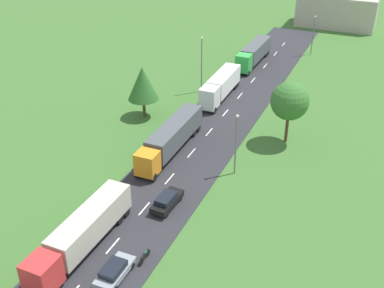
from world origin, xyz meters
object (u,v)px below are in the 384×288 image
truck_third (221,85)px  tree_elm (143,83)px  distant_building (337,10)px  truck_lead (82,233)px  car_second (114,271)px  lamppost_third (202,62)px  car_third (167,201)px  lamppost_second (236,141)px  truck_second (171,137)px  truck_fourth (254,53)px  tree_pine (290,101)px  lamppost_fourth (313,33)px  motorcycle_courier (145,256)px

truck_third → tree_elm: (-7.86, -10.28, 2.97)m
tree_elm → distant_building: size_ratio=0.44×
truck_lead → car_second: 5.12m
truck_third → lamppost_third: 4.85m
truck_lead → car_third: 10.01m
lamppost_second → lamppost_third: 24.25m
car_second → car_third: bearing=91.5°
truck_second → truck_fourth: truck_second is taller
tree_pine → distant_building: (-2.62, 57.58, -2.28)m
truck_third → lamppost_second: bearing=-65.0°
car_third → distant_building: (5.44, 76.54, 2.66)m
truck_second → lamppost_fourth: size_ratio=1.94×
lamppost_fourth → distant_building: 21.98m
car_second → tree_pine: (7.77, 29.88, 4.97)m
lamppost_fourth → tree_pine: size_ratio=0.91×
car_third → tree_elm: tree_elm is taller
truck_lead → car_third: size_ratio=2.99×
tree_pine → distant_building: bearing=92.6°
car_second → lamppost_second: 20.69m
lamppost_third → truck_lead: bearing=-84.0°
truck_third → distant_building: (10.07, 48.15, 1.36)m
truck_second → truck_third: size_ratio=1.19×
truck_second → car_second: truck_second is taller
truck_lead → distant_building: (9.71, 85.51, 1.44)m
lamppost_second → lamppost_fourth: (-0.12, 45.56, -0.08)m
lamppost_second → distant_building: bearing=89.1°
lamppost_second → distant_building: (1.04, 67.49, -0.80)m
car_third → tree_elm: 22.41m
distant_building → lamppost_second: bearing=-90.9°
lamppost_fourth → distant_building: bearing=87.0°
truck_lead → car_third: bearing=64.5°
lamppost_third → distant_building: (13.79, 46.87, -1.48)m
lamppost_second → car_second: bearing=-101.6°
distant_building → tree_elm: bearing=-107.1°
lamppost_fourth → car_third: bearing=-94.5°
truck_fourth → lamppost_third: (-3.92, -15.46, 2.87)m
car_third → lamppost_second: bearing=64.1°
truck_fourth → lamppost_fourth: 13.04m
truck_second → lamppost_second: (8.94, -1.56, 2.20)m
car_second → lamppost_second: lamppost_second is taller
truck_lead → lamppost_second: size_ratio=1.79×
tree_pine → distant_building: 57.68m
lamppost_fourth → tree_pine: (3.79, -35.65, 1.56)m
tree_elm → truck_third: bearing=52.6°
truck_lead → lamppost_second: lamppost_second is taller
tree_elm → motorcycle_courier: bearing=-61.5°
truck_third → car_second: 39.65m
truck_fourth → car_second: 56.26m
motorcycle_courier → truck_lead: bearing=-170.1°
car_second → distant_building: (5.14, 87.46, 2.69)m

